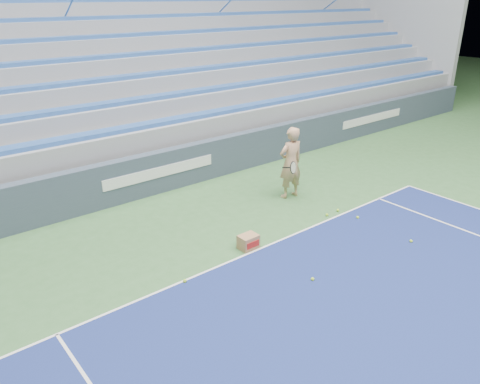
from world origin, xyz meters
name	(u,v)px	position (x,y,z in m)	size (l,w,h in m)	color
sponsor_barrier	(158,172)	(0.00, 15.88, 0.55)	(30.00, 0.32, 1.10)	#364353
bleachers	(68,75)	(0.00, 21.60, 2.36)	(31.00, 9.15, 7.30)	gray
tennis_player	(291,163)	(2.44, 13.45, 0.93)	(0.97, 0.88, 1.85)	tan
ball_box	(248,242)	(-0.10, 12.08, 0.15)	(0.40, 0.31, 0.29)	#A1764E
tennis_ball_0	(411,241)	(2.72, 10.08, 0.03)	(0.07, 0.07, 0.07)	#B6E82F
tennis_ball_1	(185,281)	(-1.80, 11.84, 0.03)	(0.07, 0.07, 0.07)	#B6E82F
tennis_ball_2	(358,217)	(2.76, 11.51, 0.03)	(0.07, 0.07, 0.07)	#B6E82F
tennis_ball_3	(313,279)	(0.04, 10.42, 0.03)	(0.07, 0.07, 0.07)	#B6E82F
tennis_ball_4	(338,210)	(2.72, 12.06, 0.03)	(0.07, 0.07, 0.07)	#B6E82F
tennis_ball_5	(327,215)	(2.32, 12.06, 0.03)	(0.07, 0.07, 0.07)	#B6E82F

